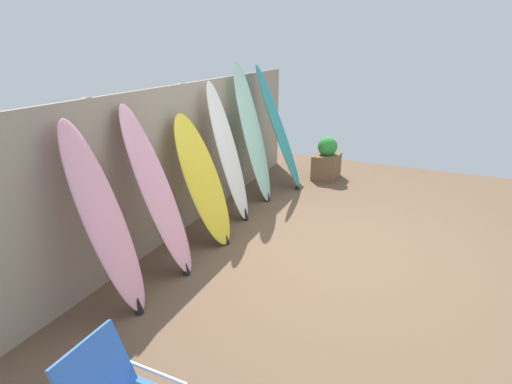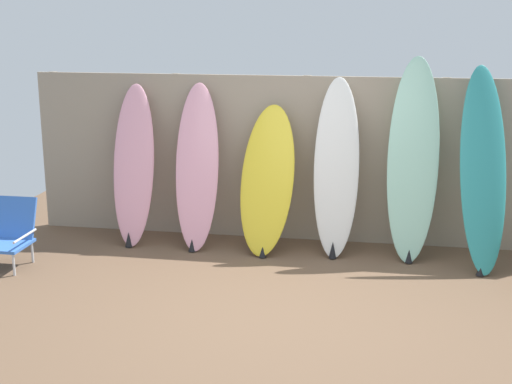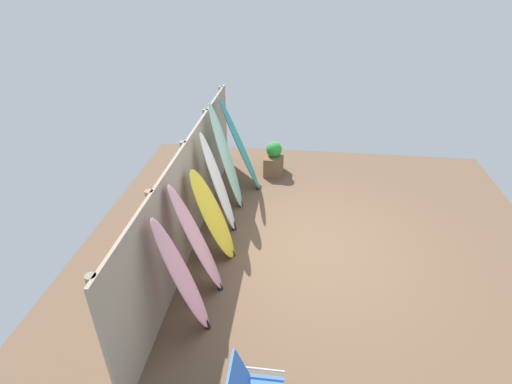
% 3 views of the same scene
% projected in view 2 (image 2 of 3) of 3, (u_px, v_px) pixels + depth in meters
% --- Properties ---
extents(ground, '(7.68, 7.68, 0.00)m').
position_uv_depth(ground, '(278.00, 310.00, 6.03)').
color(ground, brown).
extents(fence_back, '(6.08, 0.11, 1.80)m').
position_uv_depth(fence_back, '(305.00, 159.00, 7.73)').
color(fence_back, gray).
rests_on(fence_back, ground).
extents(surfboard_pink_0, '(0.50, 0.65, 1.71)m').
position_uv_depth(surfboard_pink_0, '(134.00, 166.00, 7.68)').
color(surfboard_pink_0, pink).
rests_on(surfboard_pink_0, ground).
extents(surfboard_pink_1, '(0.53, 0.71, 1.73)m').
position_uv_depth(surfboard_pink_1, '(197.00, 167.00, 7.55)').
color(surfboard_pink_1, pink).
rests_on(surfboard_pink_1, ground).
extents(surfboard_yellow_2, '(0.62, 0.72, 1.52)m').
position_uv_depth(surfboard_yellow_2, '(267.00, 180.00, 7.40)').
color(surfboard_yellow_2, yellow).
rests_on(surfboard_yellow_2, ground).
extents(surfboard_white_3, '(0.48, 0.58, 1.82)m').
position_uv_depth(surfboard_white_3, '(336.00, 169.00, 7.30)').
color(surfboard_white_3, white).
rests_on(surfboard_white_3, ground).
extents(surfboard_seafoam_4, '(0.53, 0.61, 2.03)m').
position_uv_depth(surfboard_seafoam_4, '(413.00, 161.00, 7.15)').
color(surfboard_seafoam_4, '#9ED6BC').
rests_on(surfboard_seafoam_4, ground).
extents(surfboard_teal_5, '(0.53, 0.87, 1.96)m').
position_uv_depth(surfboard_teal_5, '(483.00, 169.00, 6.90)').
color(surfboard_teal_5, teal).
rests_on(surfboard_teal_5, ground).
extents(beach_chair, '(0.50, 0.55, 0.65)m').
position_uv_depth(beach_chair, '(8.00, 233.00, 7.06)').
color(beach_chair, silver).
rests_on(beach_chair, ground).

